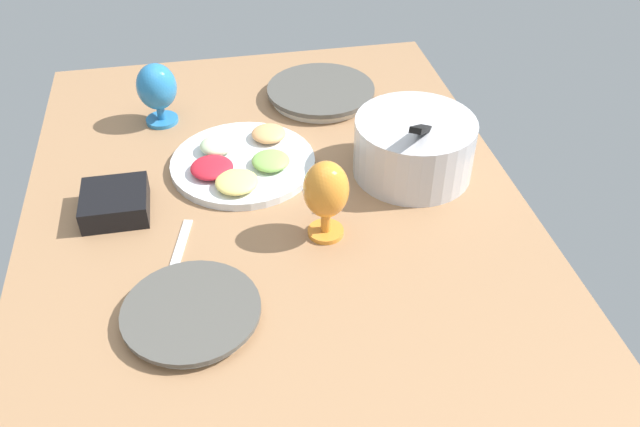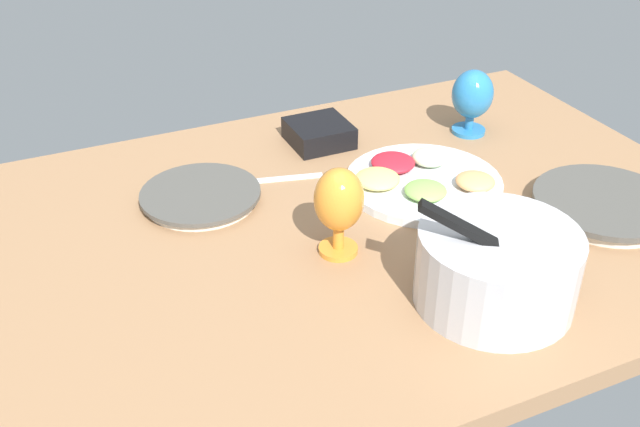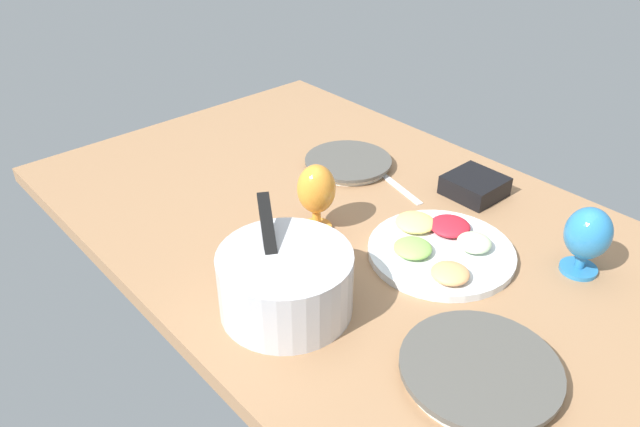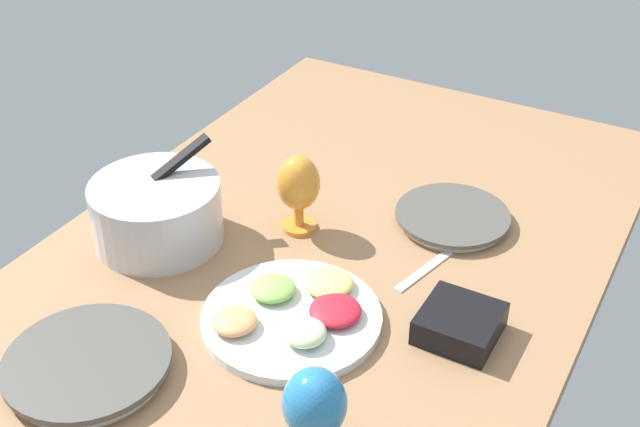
% 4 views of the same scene
% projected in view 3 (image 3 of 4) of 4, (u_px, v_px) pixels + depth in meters
% --- Properties ---
extents(ground_plane, '(1.60, 1.04, 0.04)m').
position_uv_depth(ground_plane, '(347.00, 225.00, 1.51)').
color(ground_plane, '#99704C').
extents(dinner_plate_left, '(0.28, 0.28, 0.03)m').
position_uv_depth(dinner_plate_left, '(480.00, 371.00, 1.06)').
color(dinner_plate_left, silver).
rests_on(dinner_plate_left, ground_plane).
extents(dinner_plate_right, '(0.24, 0.24, 0.02)m').
position_uv_depth(dinner_plate_right, '(348.00, 163.00, 1.71)').
color(dinner_plate_right, silver).
rests_on(dinner_plate_right, ground_plane).
extents(mixing_bowl, '(0.26, 0.26, 0.19)m').
position_uv_depth(mixing_bowl, '(285.00, 280.00, 1.18)').
color(mixing_bowl, silver).
rests_on(mixing_bowl, ground_plane).
extents(fruit_platter, '(0.32, 0.32, 0.05)m').
position_uv_depth(fruit_platter, '(440.00, 248.00, 1.36)').
color(fruit_platter, silver).
rests_on(fruit_platter, ground_plane).
extents(hurricane_glass_blue, '(0.10, 0.10, 0.15)m').
position_uv_depth(hurricane_glass_blue, '(588.00, 236.00, 1.27)').
color(hurricane_glass_blue, teal).
rests_on(hurricane_glass_blue, ground_plane).
extents(hurricane_glass_orange, '(0.09, 0.09, 0.17)m').
position_uv_depth(hurricane_glass_orange, '(316.00, 191.00, 1.40)').
color(hurricane_glass_orange, orange).
rests_on(hurricane_glass_orange, ground_plane).
extents(square_bowl_black, '(0.13, 0.13, 0.05)m').
position_uv_depth(square_bowl_black, '(475.00, 185.00, 1.58)').
color(square_bowl_black, black).
rests_on(square_bowl_black, ground_plane).
extents(fork_by_right_plate, '(0.18, 0.06, 0.01)m').
position_uv_depth(fork_by_right_plate, '(400.00, 188.00, 1.61)').
color(fork_by_right_plate, silver).
rests_on(fork_by_right_plate, ground_plane).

